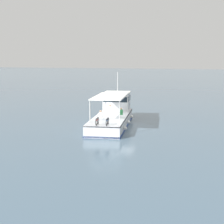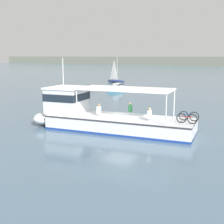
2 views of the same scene
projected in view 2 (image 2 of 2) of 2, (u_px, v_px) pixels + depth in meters
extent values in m
plane|color=slate|center=(120.00, 128.00, 23.16)|extent=(400.00, 400.00, 0.00)
cube|color=silver|center=(120.00, 124.00, 21.97)|extent=(11.20, 5.09, 1.10)
ellipsoid|color=silver|center=(48.00, 117.00, 24.29)|extent=(2.69, 3.29, 1.01)
cube|color=navy|center=(119.00, 130.00, 22.05)|extent=(11.21, 5.13, 0.16)
cube|color=#2D2D33|center=(120.00, 118.00, 21.88)|extent=(11.21, 5.15, 0.10)
cube|color=silver|center=(67.00, 100.00, 23.34)|extent=(3.05, 3.14, 1.90)
cube|color=#19232D|center=(67.00, 96.00, 23.27)|extent=(3.10, 3.21, 0.56)
cube|color=white|center=(67.00, 88.00, 23.15)|extent=(3.23, 3.33, 0.12)
cube|color=white|center=(126.00, 89.00, 21.32)|extent=(7.12, 4.10, 0.10)
cylinder|color=silver|center=(77.00, 104.00, 21.49)|extent=(0.08, 0.08, 2.00)
cylinder|color=silver|center=(93.00, 99.00, 23.96)|extent=(0.08, 0.08, 2.00)
cylinder|color=silver|center=(166.00, 110.00, 19.06)|extent=(0.08, 0.08, 2.00)
cylinder|color=silver|center=(174.00, 103.00, 21.54)|extent=(0.08, 0.08, 2.00)
cylinder|color=silver|center=(63.00, 72.00, 23.05)|extent=(0.06, 0.06, 2.20)
sphere|color=white|center=(89.00, 117.00, 24.87)|extent=(0.36, 0.36, 0.36)
sphere|color=white|center=(126.00, 120.00, 23.64)|extent=(0.36, 0.36, 0.36)
sphere|color=white|center=(165.00, 123.00, 22.48)|extent=(0.36, 0.36, 0.36)
torus|color=black|center=(181.00, 118.00, 19.70)|extent=(0.66, 0.18, 0.66)
torus|color=black|center=(192.00, 119.00, 19.44)|extent=(0.66, 0.18, 0.66)
cylinder|color=maroon|center=(187.00, 117.00, 19.55)|extent=(0.70, 0.18, 0.06)
torus|color=black|center=(184.00, 116.00, 20.52)|extent=(0.66, 0.18, 0.66)
torus|color=black|center=(194.00, 116.00, 20.26)|extent=(0.66, 0.18, 0.66)
cylinder|color=#1E478C|center=(189.00, 114.00, 20.36)|extent=(0.70, 0.18, 0.06)
cube|color=white|center=(149.00, 114.00, 20.32)|extent=(0.27, 0.35, 0.52)
sphere|color=tan|center=(150.00, 109.00, 20.25)|extent=(0.20, 0.20, 0.20)
cube|color=#338C4C|center=(130.00, 108.00, 22.60)|extent=(0.27, 0.35, 0.52)
sphere|color=tan|center=(130.00, 104.00, 22.53)|extent=(0.20, 0.20, 0.20)
cube|color=white|center=(99.00, 110.00, 22.03)|extent=(0.27, 0.35, 0.52)
sphere|color=#9E7051|center=(99.00, 105.00, 21.96)|extent=(0.20, 0.20, 0.20)
cube|color=teal|center=(116.00, 90.00, 46.54)|extent=(1.77, 3.74, 0.56)
cube|color=white|center=(118.00, 85.00, 46.99)|extent=(1.25, 1.75, 0.70)
cube|color=#19232D|center=(118.00, 84.00, 46.95)|extent=(1.27, 1.75, 0.28)
ellipsoid|color=navy|center=(116.00, 81.00, 62.26)|extent=(4.99, 2.36, 0.60)
cylinder|color=silver|center=(117.00, 68.00, 61.55)|extent=(0.08, 0.08, 4.80)
pyramid|color=white|center=(114.00, 70.00, 62.18)|extent=(1.68, 0.41, 4.08)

